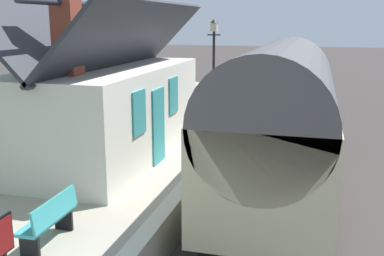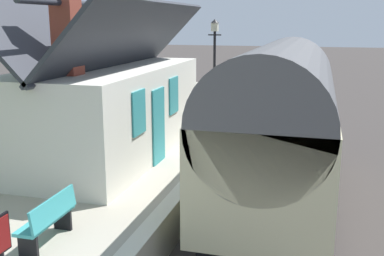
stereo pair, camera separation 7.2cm
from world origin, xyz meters
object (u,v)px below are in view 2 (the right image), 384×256
at_px(tree_mid_background, 46,22).
at_px(train, 279,124).
at_px(bench_platform_end, 232,90).
at_px(planter_bench_left, 210,94).
at_px(planter_by_door, 244,97).
at_px(bench_near_building, 213,105).
at_px(station_building, 109,106).
at_px(bench_mid_platform, 218,97).
at_px(lamp_post_platform, 215,52).
at_px(bench_by_lamp, 49,218).

bearing_deg(tree_mid_background, train, -130.19).
bearing_deg(bench_platform_end, planter_bench_left, 140.64).
relative_size(train, bench_platform_end, 6.35).
height_order(train, planter_by_door, train).
relative_size(bench_near_building, planter_bench_left, 1.61).
bearing_deg(planter_bench_left, station_building, 175.50).
distance_m(bench_mid_platform, lamp_post_platform, 4.15).
height_order(station_building, tree_mid_background, station_building).
bearing_deg(bench_mid_platform, lamp_post_platform, -170.23).
xyz_separation_m(bench_platform_end, planter_bench_left, (-1.12, 0.92, -0.07)).
bearing_deg(planter_bench_left, train, -156.91).
distance_m(bench_mid_platform, planter_bench_left, 1.35).
height_order(station_building, bench_mid_platform, station_building).
distance_m(train, tree_mid_background, 19.44).
xyz_separation_m(bench_platform_end, planter_by_door, (-1.47, -0.84, -0.08)).
distance_m(bench_mid_platform, bench_by_lamp, 13.93).
bearing_deg(tree_mid_background, bench_by_lamp, -147.63).
xyz_separation_m(train, station_building, (0.32, 4.98, 0.19)).
distance_m(train, station_building, 4.99).
bearing_deg(station_building, planter_bench_left, -4.50).
relative_size(train, bench_by_lamp, 6.34).
relative_size(bench_mid_platform, planter_by_door, 1.94).
xyz_separation_m(bench_near_building, lamp_post_platform, (-1.35, -0.35, 2.27)).
height_order(bench_by_lamp, planter_by_door, bench_by_lamp).
bearing_deg(train, lamp_post_platform, 28.97).
bearing_deg(bench_mid_platform, planter_bench_left, 30.53).
relative_size(station_building, bench_platform_end, 5.60).
xyz_separation_m(bench_platform_end, bench_by_lamp, (-16.20, 0.25, 0.00)).
bearing_deg(bench_near_building, planter_bench_left, 15.88).
bearing_deg(bench_platform_end, train, -163.29).
bearing_deg(train, bench_mid_platform, 22.04).
relative_size(bench_mid_platform, lamp_post_platform, 0.36).
height_order(bench_mid_platform, bench_by_lamp, same).
distance_m(train, bench_by_lamp, 6.33).
distance_m(bench_mid_platform, bench_platform_end, 2.29).
relative_size(bench_by_lamp, lamp_post_platform, 0.35).
relative_size(train, bench_near_building, 6.34).
distance_m(planter_bench_left, tree_mid_background, 11.34).
distance_m(bench_near_building, bench_mid_platform, 2.08).
bearing_deg(tree_mid_background, bench_mid_platform, -108.24).
bearing_deg(planter_by_door, bench_by_lamp, 175.76).
height_order(bench_near_building, bench_platform_end, same).
bearing_deg(lamp_post_platform, station_building, 157.99).
height_order(station_building, planter_by_door, station_building).
xyz_separation_m(bench_by_lamp, planter_bench_left, (15.09, 0.67, -0.07)).
bearing_deg(tree_mid_background, planter_by_door, -103.19).
bearing_deg(station_building, bench_mid_platform, -9.69).
bearing_deg(train, bench_platform_end, 16.71).
bearing_deg(station_building, planter_by_door, -15.23).
distance_m(bench_near_building, tree_mid_background, 13.22).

